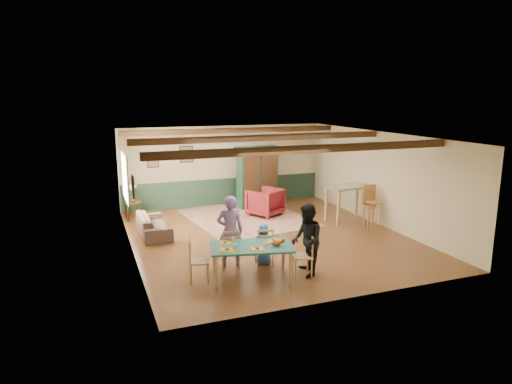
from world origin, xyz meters
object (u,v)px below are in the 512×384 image
object	(u,v)px
armchair	(265,202)
sofa	(154,225)
bar_stool_right	(373,206)
person_woman	(307,240)
counter_table	(348,204)
dining_chair_end_right	(302,255)
table_lamp	(133,194)
dining_chair_far_left	(231,248)
person_man	(230,231)
dining_chair_end_left	(199,260)
bar_stool_left	(370,210)
dining_chair_far_right	(264,246)
end_table	(134,210)
dining_table	(251,262)
cat	(277,242)
person_child	(264,244)
armoire	(257,177)

from	to	relation	value
armchair	sofa	size ratio (longest dim) A/B	0.51
sofa	bar_stool_right	distance (m)	6.16
person_woman	counter_table	world-z (taller)	person_woman
dining_chair_end_right	table_lamp	bearing A→B (deg)	-141.41
dining_chair_end_right	dining_chair_far_left	bearing A→B (deg)	-114.92
person_woman	sofa	distance (m)	4.80
person_man	sofa	size ratio (longest dim) A/B	0.86
dining_chair_end_left	bar_stool_left	size ratio (longest dim) A/B	0.87
dining_chair_far_right	person_woman	xyz separation A→B (m)	(0.63, -0.82, 0.33)
table_lamp	bar_stool_right	distance (m)	7.13
dining_chair_end_right	end_table	size ratio (longest dim) A/B	1.63
dining_table	bar_stool_right	xyz separation A→B (m)	(4.52, 2.29, 0.25)
bar_stool_left	armchair	bearing A→B (deg)	137.49
end_table	dining_table	bearing A→B (deg)	-72.13
dining_chair_far_left	table_lamp	xyz separation A→B (m)	(-1.58, 4.84, 0.35)
cat	counter_table	size ratio (longest dim) A/B	0.25
person_woman	armchair	size ratio (longest dim) A/B	1.62
person_man	bar_stool_right	size ratio (longest dim) A/B	1.33
person_child	sofa	bearing A→B (deg)	-44.94
armchair	end_table	size ratio (longest dim) A/B	1.74
counter_table	armoire	bearing A→B (deg)	124.73
armoire	dining_chair_end_right	bearing A→B (deg)	-106.51
bar_stool_left	dining_chair_far_right	bearing A→B (deg)	-153.93
armoire	sofa	size ratio (longest dim) A/B	1.09
sofa	bar_stool_left	world-z (taller)	bar_stool_left
end_table	table_lamp	distance (m)	0.52
dining_chair_end_left	end_table	distance (m)	5.40
dining_chair_far_left	person_man	size ratio (longest dim) A/B	0.55
dining_chair_far_right	person_woman	size ratio (longest dim) A/B	0.58
armchair	bar_stool_left	distance (m)	3.26
cat	armchair	xyz separation A→B (m)	(1.64, 4.77, -0.35)
dining_chair_far_left	armchair	xyz separation A→B (m)	(2.34, 3.83, -0.01)
bar_stool_left	bar_stool_right	size ratio (longest dim) A/B	0.84
person_child	end_table	distance (m)	5.46
dining_chair_end_left	counter_table	size ratio (longest dim) A/B	0.67
bar_stool_left	bar_stool_right	distance (m)	0.16
dining_chair_far_left	dining_chair_end_left	world-z (taller)	same
cat	end_table	size ratio (longest dim) A/B	0.62
dining_chair_far_left	armchair	distance (m)	4.49
end_table	person_woman	bearing A→B (deg)	-63.29
dining_chair_far_left	armoire	size ratio (longest dim) A/B	0.43
end_table	counter_table	distance (m)	6.49
bar_stool_right	armoire	bearing A→B (deg)	121.55
dining_chair_far_right	armoire	distance (m)	5.47
dining_chair_end_left	dining_chair_far_left	bearing A→B (deg)	-46.17
dining_chair_far_right	person_man	bearing A→B (deg)	-5.71
dining_chair_far_right	dining_chair_end_left	world-z (taller)	same
armchair	end_table	world-z (taller)	armchair
armchair	dining_chair_far_left	bearing A→B (deg)	27.28
dining_chair_end_right	end_table	bearing A→B (deg)	-141.41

